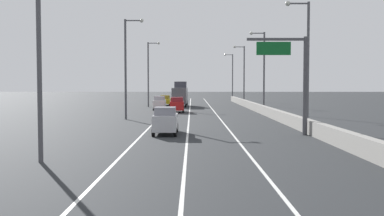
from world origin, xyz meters
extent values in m
plane|color=#26282B|center=(0.00, 64.00, 0.00)|extent=(320.00, 320.00, 0.00)
cube|color=silver|center=(-5.50, 55.00, 0.00)|extent=(0.16, 130.00, 0.00)
cube|color=silver|center=(-2.00, 55.00, 0.00)|extent=(0.16, 130.00, 0.00)
cube|color=silver|center=(1.50, 55.00, 0.00)|extent=(0.16, 130.00, 0.00)
cube|color=gray|center=(7.59, 40.00, 0.55)|extent=(0.60, 120.00, 1.10)
cylinder|color=#47474C|center=(6.99, 30.15, 3.75)|extent=(0.36, 0.36, 7.50)
cube|color=#47474C|center=(4.74, 30.15, 7.30)|extent=(4.50, 0.20, 0.20)
cube|color=#0C5923|center=(4.52, 30.03, 6.60)|extent=(2.60, 0.10, 1.00)
cylinder|color=#4C4C51|center=(8.41, 35.07, 5.50)|extent=(0.24, 0.24, 11.00)
cube|color=#4C4C51|center=(7.51, 35.07, 10.85)|extent=(1.80, 0.12, 0.12)
sphere|color=beige|center=(6.61, 35.07, 10.85)|extent=(0.44, 0.44, 0.44)
cylinder|color=#4C4C51|center=(8.24, 58.20, 5.50)|extent=(0.24, 0.24, 11.00)
cube|color=#4C4C51|center=(7.34, 58.20, 10.85)|extent=(1.80, 0.12, 0.12)
sphere|color=beige|center=(6.44, 58.20, 10.85)|extent=(0.44, 0.44, 0.44)
cylinder|color=#4C4C51|center=(8.13, 81.32, 5.50)|extent=(0.24, 0.24, 11.00)
cube|color=#4C4C51|center=(7.23, 81.32, 10.85)|extent=(1.80, 0.12, 0.12)
sphere|color=beige|center=(6.33, 81.32, 10.85)|extent=(0.44, 0.44, 0.44)
cylinder|color=#4C4C51|center=(8.01, 104.44, 5.50)|extent=(0.24, 0.24, 11.00)
cube|color=#4C4C51|center=(7.11, 104.44, 10.85)|extent=(1.80, 0.12, 0.12)
sphere|color=beige|center=(6.21, 104.44, 10.85)|extent=(0.44, 0.44, 0.44)
cylinder|color=#4C4C51|center=(-9.22, 17.95, 5.50)|extent=(0.24, 0.24, 11.00)
cylinder|color=#4C4C51|center=(-8.97, 45.70, 5.50)|extent=(0.24, 0.24, 11.00)
cube|color=#4C4C51|center=(-8.07, 45.70, 10.85)|extent=(1.80, 0.12, 0.12)
sphere|color=beige|center=(-7.17, 45.70, 10.85)|extent=(0.44, 0.44, 0.44)
cylinder|color=#4C4C51|center=(-9.13, 73.44, 5.50)|extent=(0.24, 0.24, 11.00)
cube|color=#4C4C51|center=(-8.23, 73.44, 10.85)|extent=(1.80, 0.12, 0.12)
sphere|color=beige|center=(-7.33, 73.44, 10.85)|extent=(0.44, 0.44, 0.44)
cube|color=gold|center=(-6.51, 78.67, 0.81)|extent=(1.79, 4.24, 0.94)
cube|color=olive|center=(-6.51, 78.25, 1.58)|extent=(1.58, 1.91, 0.60)
cylinder|color=black|center=(-7.33, 80.34, 0.34)|extent=(0.22, 0.68, 0.68)
cylinder|color=black|center=(-5.70, 80.34, 0.34)|extent=(0.22, 0.68, 0.68)
cylinder|color=black|center=(-7.33, 77.00, 0.34)|extent=(0.22, 0.68, 0.68)
cylinder|color=black|center=(-5.70, 77.01, 0.34)|extent=(0.22, 0.68, 0.68)
cube|color=#B7B7BC|center=(-3.71, 30.75, 0.94)|extent=(1.79, 4.33, 1.20)
cube|color=gray|center=(-3.71, 30.31, 1.84)|extent=(1.57, 1.95, 0.60)
cylinder|color=black|center=(-4.53, 32.46, 0.34)|extent=(0.22, 0.68, 0.68)
cylinder|color=black|center=(-2.90, 32.46, 0.34)|extent=(0.22, 0.68, 0.68)
cylinder|color=black|center=(-4.53, 29.03, 0.34)|extent=(0.22, 0.68, 0.68)
cylinder|color=black|center=(-2.90, 29.03, 0.34)|extent=(0.22, 0.68, 0.68)
cube|color=red|center=(-3.74, 58.73, 0.92)|extent=(1.97, 4.43, 1.16)
cube|color=maroon|center=(-3.73, 58.29, 1.80)|extent=(1.69, 2.01, 0.60)
cylinder|color=black|center=(-4.64, 60.46, 0.34)|extent=(0.23, 0.68, 0.68)
cylinder|color=black|center=(-2.91, 60.49, 0.34)|extent=(0.23, 0.68, 0.68)
cylinder|color=black|center=(-4.57, 56.97, 0.34)|extent=(0.23, 0.68, 0.68)
cylinder|color=black|center=(-2.84, 57.00, 0.34)|extent=(0.23, 0.68, 0.68)
cube|color=white|center=(-6.52, 63.89, 0.92)|extent=(1.77, 4.27, 1.15)
cube|color=#96969E|center=(-6.52, 63.47, 1.79)|extent=(1.54, 1.93, 0.60)
cylinder|color=black|center=(-7.32, 65.56, 0.34)|extent=(0.23, 0.68, 0.68)
cylinder|color=black|center=(-5.76, 65.58, 0.34)|extent=(0.23, 0.68, 0.68)
cylinder|color=black|center=(-7.29, 62.21, 0.34)|extent=(0.23, 0.68, 0.68)
cylinder|color=black|center=(-5.73, 62.23, 0.34)|extent=(0.23, 0.68, 0.68)
cube|color=#4C4C51|center=(-3.76, 75.20, 1.87)|extent=(2.62, 8.13, 2.74)
cube|color=#3A3A45|center=(-3.71, 76.97, 3.79)|extent=(2.16, 1.83, 1.10)
cylinder|color=black|center=(-4.78, 78.56, 0.50)|extent=(0.25, 1.01, 1.00)
cylinder|color=black|center=(-2.55, 78.50, 0.50)|extent=(0.25, 1.01, 1.00)
cylinder|color=black|center=(-4.97, 71.90, 0.50)|extent=(0.25, 1.01, 1.00)
cylinder|color=black|center=(-2.73, 71.84, 0.50)|extent=(0.25, 1.01, 1.00)
camera|label=1|loc=(-1.66, -4.74, 3.91)|focal=42.81mm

